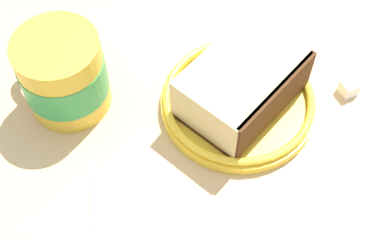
# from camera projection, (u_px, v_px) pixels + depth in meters

# --- Properties ---
(ground_plane) EXTENTS (1.33, 1.33, 0.04)m
(ground_plane) POSITION_uv_depth(u_px,v_px,m) (231.00, 151.00, 0.55)
(ground_plane) COLOR tan
(small_plate) EXTENTS (0.16, 0.16, 0.02)m
(small_plate) POSITION_uv_depth(u_px,v_px,m) (238.00, 101.00, 0.55)
(small_plate) COLOR yellow
(small_plate) RESTS_ON ground_plane
(cake_slice) EXTENTS (0.13, 0.14, 0.05)m
(cake_slice) POSITION_uv_depth(u_px,v_px,m) (243.00, 86.00, 0.52)
(cake_slice) COLOR #472814
(cake_slice) RESTS_ON small_plate
(tea_mug) EXTENTS (0.10, 0.09, 0.09)m
(tea_mug) POSITION_uv_depth(u_px,v_px,m) (63.00, 73.00, 0.52)
(tea_mug) COLOR gold
(tea_mug) RESTS_ON ground_plane
(sugar_cube) EXTENTS (0.02, 0.02, 0.02)m
(sugar_cube) POSITION_uv_depth(u_px,v_px,m) (349.00, 88.00, 0.56)
(sugar_cube) COLOR white
(sugar_cube) RESTS_ON ground_plane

